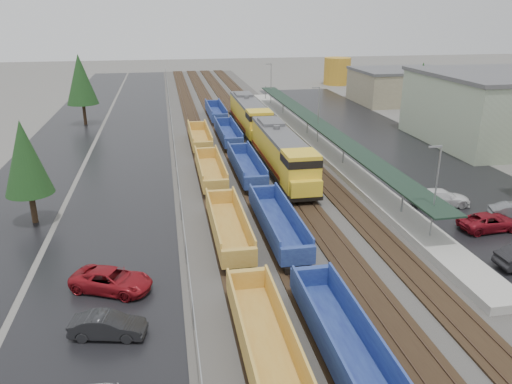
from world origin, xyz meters
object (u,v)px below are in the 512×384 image
(locomotive_lead, at_px, (282,153))
(well_string_blue, at_px, (259,191))
(locomotive_trail, at_px, (250,116))
(parked_car_east_c, at_px, (441,198))
(storage_tank, at_px, (337,71))
(parked_car_west_b, at_px, (108,326))
(parked_car_west_c, at_px, (112,280))
(parked_car_east_b, at_px, (489,222))
(well_string_yellow, at_px, (228,228))

(locomotive_lead, xyz_separation_m, well_string_blue, (-4.00, -7.60, -1.44))
(locomotive_trail, xyz_separation_m, parked_car_east_c, (12.59, -32.54, -1.79))
(storage_tank, bearing_deg, parked_car_east_c, -102.17)
(storage_tank, relative_size, parked_car_west_b, 1.52)
(parked_car_west_c, xyz_separation_m, parked_car_east_c, (29.06, 10.00, 0.04))
(parked_car_west_c, relative_size, parked_car_east_b, 1.04)
(locomotive_lead, xyz_separation_m, storage_tank, (29.64, 67.49, 0.64))
(parked_car_east_c, bearing_deg, locomotive_trail, 29.71)
(well_string_blue, distance_m, storage_tank, 82.31)
(well_string_blue, xyz_separation_m, storage_tank, (33.64, 75.09, 2.08))
(well_string_blue, xyz_separation_m, parked_car_east_c, (16.59, -3.94, -0.35))
(well_string_blue, relative_size, parked_car_east_b, 17.78)
(well_string_yellow, relative_size, parked_car_west_b, 17.01)
(storage_tank, height_order, parked_car_east_c, storage_tank)
(storage_tank, xyz_separation_m, parked_car_east_c, (-17.05, -79.03, -2.43))
(parked_car_east_b, bearing_deg, locomotive_trail, 16.52)
(well_string_yellow, bearing_deg, parked_car_west_b, -126.48)
(locomotive_trail, relative_size, well_string_blue, 0.23)
(storage_tank, bearing_deg, locomotive_lead, -113.71)
(storage_tank, bearing_deg, locomotive_trail, -122.52)
(well_string_blue, bearing_deg, locomotive_lead, 62.24)
(well_string_blue, height_order, parked_car_west_c, well_string_blue)
(storage_tank, bearing_deg, well_string_blue, -114.13)
(locomotive_trail, height_order, parked_car_west_c, locomotive_trail)
(well_string_yellow, xyz_separation_m, parked_car_east_c, (20.59, 3.89, -0.35))
(parked_car_east_b, bearing_deg, well_string_yellow, 81.87)
(locomotive_lead, distance_m, parked_car_west_b, 31.22)
(locomotive_lead, height_order, parked_car_west_b, locomotive_lead)
(well_string_yellow, distance_m, well_string_blue, 8.79)
(locomotive_lead, bearing_deg, parked_car_east_c, -42.49)
(locomotive_trail, height_order, parked_car_west_b, locomotive_trail)
(well_string_blue, bearing_deg, locomotive_trail, 82.04)
(locomotive_lead, distance_m, well_string_blue, 8.71)
(locomotive_trail, distance_m, well_string_blue, 28.91)
(well_string_blue, relative_size, storage_tank, 14.28)
(parked_car_west_c, height_order, parked_car_east_b, parked_car_west_c)
(well_string_yellow, xyz_separation_m, parked_car_west_b, (-8.25, -11.16, -0.43))
(parked_car_west_c, bearing_deg, parked_car_west_b, -152.94)
(well_string_blue, xyz_separation_m, parked_car_west_c, (-12.47, -13.93, -0.38))
(locomotive_lead, distance_m, parked_car_west_c, 27.17)
(well_string_blue, bearing_deg, parked_car_east_c, -13.35)
(well_string_yellow, relative_size, storage_tank, 11.20)
(well_string_blue, xyz_separation_m, parked_car_west_b, (-12.25, -18.99, -0.43))
(locomotive_lead, bearing_deg, storage_tank, 66.29)
(parked_car_east_b, distance_m, parked_car_east_c, 5.89)
(locomotive_lead, relative_size, parked_car_west_b, 5.08)
(storage_tank, bearing_deg, parked_car_west_c, -117.38)
(well_string_blue, height_order, parked_car_west_b, well_string_blue)
(well_string_blue, distance_m, parked_car_east_c, 17.06)
(parked_car_west_c, bearing_deg, parked_car_east_c, -46.36)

